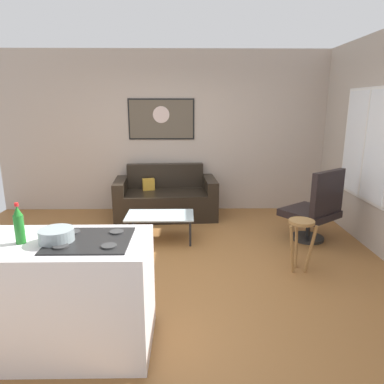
# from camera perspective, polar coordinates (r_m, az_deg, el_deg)

# --- Properties ---
(ground) EXTENTS (6.40, 6.40, 0.04)m
(ground) POSITION_cam_1_polar(r_m,az_deg,el_deg) (4.25, -2.90, -12.50)
(ground) COLOR brown
(back_wall) EXTENTS (6.40, 0.05, 2.80)m
(back_wall) POSITION_cam_1_polar(r_m,az_deg,el_deg) (6.24, -2.29, 9.71)
(back_wall) COLOR #AF9E90
(back_wall) RESTS_ON ground
(couch) EXTENTS (1.75, 0.94, 0.87)m
(couch) POSITION_cam_1_polar(r_m,az_deg,el_deg) (5.98, -4.33, -1.21)
(couch) COLOR black
(couch) RESTS_ON ground
(coffee_table) EXTENTS (0.94, 0.54, 0.38)m
(coffee_table) POSITION_cam_1_polar(r_m,az_deg,el_deg) (4.92, -5.29, -4.08)
(coffee_table) COLOR silver
(coffee_table) RESTS_ON ground
(armchair) EXTENTS (0.90, 0.90, 1.04)m
(armchair) POSITION_cam_1_polar(r_m,az_deg,el_deg) (5.12, 19.68, -2.56)
(armchair) COLOR black
(armchair) RESTS_ON ground
(bar_stool) EXTENTS (0.34, 0.33, 0.62)m
(bar_stool) POSITION_cam_1_polar(r_m,az_deg,el_deg) (4.16, 17.45, -6.45)
(bar_stool) COLOR olive
(bar_stool) RESTS_ON ground
(kitchen_counter) EXTENTS (1.35, 0.71, 0.93)m
(kitchen_counter) POSITION_cam_1_polar(r_m,az_deg,el_deg) (2.98, -20.43, -15.59)
(kitchen_counter) COLOR white
(kitchen_counter) RESTS_ON ground
(soda_bottle_2) EXTENTS (0.07, 0.07, 0.31)m
(soda_bottle_2) POSITION_cam_1_polar(r_m,az_deg,el_deg) (2.81, -26.57, -4.91)
(soda_bottle_2) COLOR #1F6F23
(soda_bottle_2) RESTS_ON kitchen_counter
(mixing_bowl) EXTENTS (0.25, 0.25, 0.10)m
(mixing_bowl) POSITION_cam_1_polar(r_m,az_deg,el_deg) (2.75, -21.39, -6.75)
(mixing_bowl) COLOR #89979A
(mixing_bowl) RESTS_ON kitchen_counter
(wall_painting) EXTENTS (1.15, 0.03, 0.70)m
(wall_painting) POSITION_cam_1_polar(r_m,az_deg,el_deg) (6.20, -5.07, 11.86)
(wall_painting) COLOR black
(window) EXTENTS (0.03, 1.25, 1.51)m
(window) POSITION_cam_1_polar(r_m,az_deg,el_deg) (5.31, 26.62, 7.02)
(window) COLOR silver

